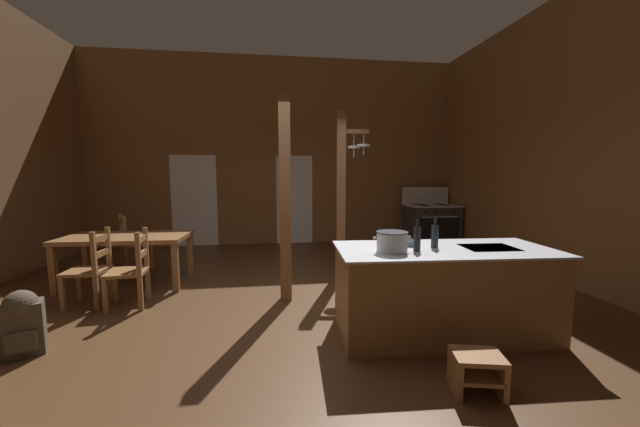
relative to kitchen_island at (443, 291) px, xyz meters
The scene contains 19 objects.
ground_plane 1.83m from the kitchen_island, 155.18° to the left, with size 9.04×9.18×0.10m, color #4C301C.
wall_back 5.51m from the kitchen_island, 107.76° to the left, with size 9.04×0.14×4.26m, color brown.
wall_right 3.18m from the kitchen_island, 15.96° to the left, with size 0.14×9.18×4.26m, color brown.
glazed_door_back_left 6.04m from the kitchen_island, 125.05° to the left, with size 1.00×0.01×2.05m, color white.
glazed_panel_back_right 5.10m from the kitchen_island, 103.57° to the left, with size 0.84×0.01×2.05m, color white.
kitchen_island is the anchor object (origin of this frame).
stove_range 4.64m from the kitchen_island, 65.91° to the left, with size 1.15×0.83×1.32m.
support_post_with_pot_rack 2.50m from the kitchen_island, 104.81° to the left, with size 0.55×0.25×2.61m.
support_post_center 2.13m from the kitchen_island, 142.97° to the left, with size 0.14×0.14×2.61m.
step_stool 1.03m from the kitchen_island, 102.45° to the right, with size 0.41×0.35×0.30m.
dining_table 4.37m from the kitchen_island, 151.19° to the left, with size 1.73×0.96×0.74m.
ladderback_chair_near_window 3.66m from the kitchen_island, 160.50° to the left, with size 0.48×0.48×0.95m.
ladderback_chair_by_post 4.18m from the kitchen_island, 161.37° to the left, with size 0.44×0.44×0.95m.
ladderback_chair_at_table_end 5.09m from the kitchen_island, 143.60° to the left, with size 0.60×0.60×0.95m.
backpack 3.97m from the kitchen_island, behind, with size 0.38×0.37×0.60m.
stockpot_on_counter 0.80m from the kitchen_island, behind, with size 0.37×0.30×0.20m.
mixing_bowl_on_counter 0.60m from the kitchen_island, 151.85° to the left, with size 0.17×0.17×0.06m.
bottle_tall_on_counter 0.66m from the kitchen_island, 166.00° to the right, with size 0.07×0.07×0.31m.
bottle_short_on_counter 0.57m from the kitchen_island, 154.35° to the left, with size 0.07×0.07×0.30m.
Camera 1 is at (-0.12, -3.99, 1.63)m, focal length 19.58 mm.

